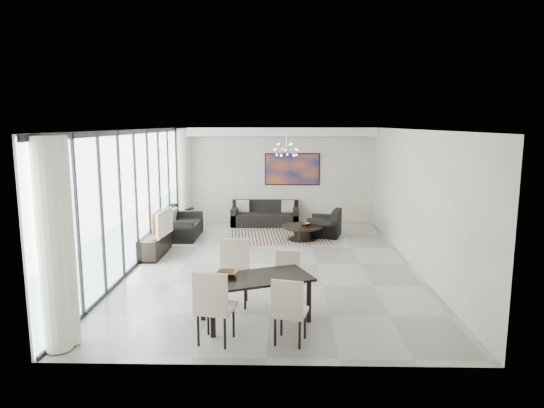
{
  "coord_description": "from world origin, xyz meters",
  "views": [
    {
      "loc": [
        0.21,
        -10.21,
        3.03
      ],
      "look_at": [
        -0.03,
        0.44,
        1.25
      ],
      "focal_mm": 32.0,
      "sensor_mm": 36.0,
      "label": 1
    }
  ],
  "objects_px": {
    "sofa_main": "(265,217)",
    "tv_console": "(155,245)",
    "dining_table": "(255,283)",
    "coffee_table": "(302,232)",
    "television": "(160,223)"
  },
  "relations": [
    {
      "from": "sofa_main",
      "to": "tv_console",
      "type": "relative_size",
      "value": 1.3
    },
    {
      "from": "tv_console",
      "to": "television",
      "type": "xyz_separation_m",
      "value": [
        0.16,
        -0.07,
        0.54
      ]
    },
    {
      "from": "coffee_table",
      "to": "sofa_main",
      "type": "relative_size",
      "value": 0.53
    },
    {
      "from": "coffee_table",
      "to": "television",
      "type": "height_order",
      "value": "television"
    },
    {
      "from": "coffee_table",
      "to": "sofa_main",
      "type": "distance_m",
      "value": 2.13
    },
    {
      "from": "coffee_table",
      "to": "dining_table",
      "type": "relative_size",
      "value": 0.57
    },
    {
      "from": "sofa_main",
      "to": "dining_table",
      "type": "height_order",
      "value": "sofa_main"
    },
    {
      "from": "coffee_table",
      "to": "sofa_main",
      "type": "bearing_deg",
      "value": 119.4
    },
    {
      "from": "coffee_table",
      "to": "dining_table",
      "type": "distance_m",
      "value": 5.41
    },
    {
      "from": "television",
      "to": "dining_table",
      "type": "xyz_separation_m",
      "value": [
        2.4,
        -3.7,
        -0.16
      ]
    },
    {
      "from": "sofa_main",
      "to": "tv_console",
      "type": "bearing_deg",
      "value": -125.7
    },
    {
      "from": "coffee_table",
      "to": "sofa_main",
      "type": "height_order",
      "value": "sofa_main"
    },
    {
      "from": "dining_table",
      "to": "sofa_main",
      "type": "bearing_deg",
      "value": 90.92
    },
    {
      "from": "sofa_main",
      "to": "television",
      "type": "xyz_separation_m",
      "value": [
        -2.28,
        -3.47,
        0.53
      ]
    },
    {
      "from": "sofa_main",
      "to": "dining_table",
      "type": "distance_m",
      "value": 7.18
    }
  ]
}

